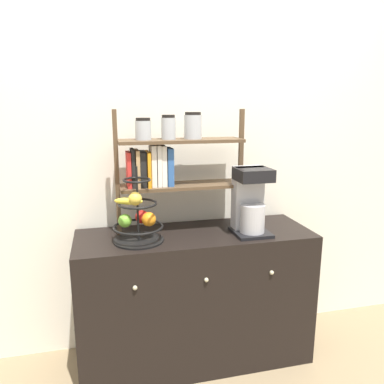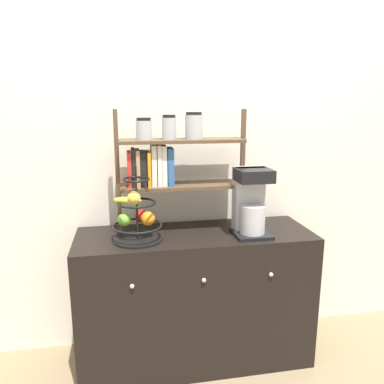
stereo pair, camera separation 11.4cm
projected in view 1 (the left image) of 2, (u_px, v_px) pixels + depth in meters
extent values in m
plane|color=#847051|center=(205.00, 382.00, 2.09)|extent=(12.00, 12.00, 0.00)
cube|color=silver|center=(184.00, 140.00, 2.28)|extent=(7.00, 0.05, 2.60)
cube|color=black|center=(195.00, 297.00, 2.22)|extent=(1.34, 0.47, 0.80)
sphere|color=#B2AD8C|center=(135.00, 288.00, 1.86)|extent=(0.02, 0.02, 0.02)
sphere|color=#B2AD8C|center=(206.00, 280.00, 1.94)|extent=(0.02, 0.02, 0.02)
sphere|color=#B2AD8C|center=(272.00, 273.00, 2.03)|extent=(0.02, 0.02, 0.02)
cube|color=black|center=(250.00, 232.00, 2.12)|extent=(0.20, 0.22, 0.02)
cube|color=#B7B7BC|center=(248.00, 197.00, 2.14)|extent=(0.17, 0.09, 0.36)
cylinder|color=#B7B7BC|center=(252.00, 218.00, 2.08)|extent=(0.14, 0.14, 0.16)
cube|color=black|center=(253.00, 175.00, 2.04)|extent=(0.19, 0.17, 0.07)
cylinder|color=black|center=(139.00, 240.00, 2.00)|extent=(0.27, 0.27, 0.01)
cylinder|color=black|center=(137.00, 204.00, 1.96)|extent=(0.01, 0.01, 0.40)
torus|color=black|center=(138.00, 227.00, 1.99)|extent=(0.27, 0.27, 0.01)
torus|color=black|center=(137.00, 204.00, 1.96)|extent=(0.21, 0.21, 0.01)
torus|color=black|center=(137.00, 180.00, 1.93)|extent=(0.15, 0.15, 0.01)
sphere|color=red|center=(142.00, 217.00, 2.04)|extent=(0.07, 0.07, 0.07)
sphere|color=#6BAD33|center=(125.00, 221.00, 1.97)|extent=(0.07, 0.07, 0.07)
sphere|color=orange|center=(149.00, 219.00, 1.99)|extent=(0.08, 0.08, 0.08)
ellipsoid|color=yellow|center=(129.00, 201.00, 1.92)|extent=(0.15, 0.08, 0.04)
sphere|color=gold|center=(135.00, 199.00, 1.92)|extent=(0.07, 0.07, 0.07)
cube|color=brown|center=(117.00, 174.00, 2.04)|extent=(0.02, 0.02, 0.69)
cube|color=brown|center=(240.00, 169.00, 2.20)|extent=(0.02, 0.02, 0.69)
cube|color=brown|center=(181.00, 186.00, 2.14)|extent=(0.69, 0.20, 0.02)
cube|color=brown|center=(181.00, 141.00, 2.08)|extent=(0.69, 0.20, 0.02)
cube|color=red|center=(129.00, 169.00, 2.05)|extent=(0.02, 0.13, 0.19)
cube|color=black|center=(133.00, 168.00, 2.05)|extent=(0.02, 0.13, 0.21)
cube|color=tan|center=(137.00, 168.00, 2.06)|extent=(0.02, 0.15, 0.20)
cube|color=black|center=(143.00, 169.00, 2.06)|extent=(0.03, 0.13, 0.19)
cube|color=orange|center=(148.00, 169.00, 2.07)|extent=(0.02, 0.16, 0.19)
cube|color=white|center=(153.00, 165.00, 2.07)|extent=(0.03, 0.13, 0.23)
cube|color=white|center=(158.00, 165.00, 2.08)|extent=(0.02, 0.13, 0.23)
cube|color=white|center=(163.00, 165.00, 2.09)|extent=(0.03, 0.12, 0.22)
cube|color=#2D599E|center=(169.00, 166.00, 2.10)|extent=(0.03, 0.13, 0.21)
cylinder|color=#ADB2B7|center=(143.00, 130.00, 2.02)|extent=(0.09, 0.09, 0.10)
cylinder|color=black|center=(143.00, 119.00, 2.01)|extent=(0.08, 0.08, 0.02)
cylinder|color=#ADB2B7|center=(168.00, 129.00, 2.05)|extent=(0.08, 0.08, 0.12)
cylinder|color=black|center=(168.00, 116.00, 2.04)|extent=(0.07, 0.07, 0.02)
cylinder|color=#ADB2B7|center=(193.00, 127.00, 2.08)|extent=(0.10, 0.10, 0.13)
cylinder|color=black|center=(193.00, 113.00, 2.06)|extent=(0.09, 0.09, 0.02)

